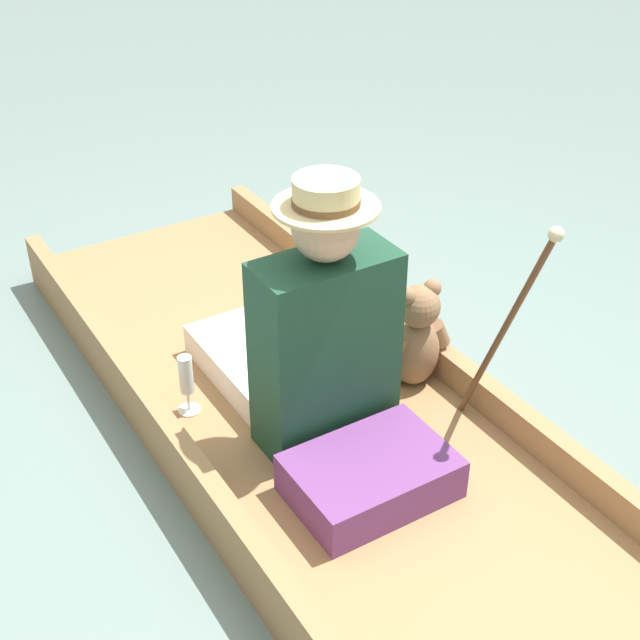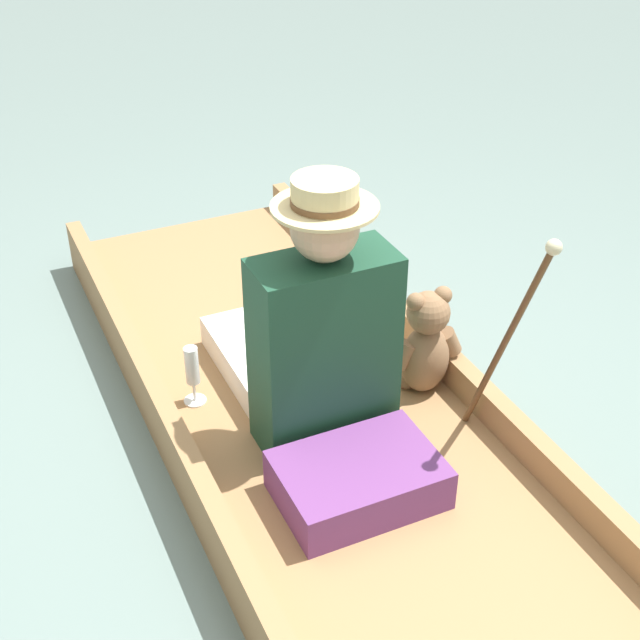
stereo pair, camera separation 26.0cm
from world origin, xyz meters
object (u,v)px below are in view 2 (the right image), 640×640
walking_cane (513,326)px  seated_person (311,338)px  wine_glass (192,370)px  teddy_bear (425,344)px

walking_cane → seated_person: bearing=138.0°
walking_cane → wine_glass: bearing=140.5°
teddy_bear → wine_glass: 0.77m
walking_cane → teddy_bear: bearing=96.4°
seated_person → wine_glass: 0.43m
wine_glass → walking_cane: 1.05m
wine_glass → walking_cane: bearing=-39.5°
seated_person → wine_glass: bearing=156.0°
seated_person → teddy_bear: size_ratio=2.23×
teddy_bear → walking_cane: 0.47m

